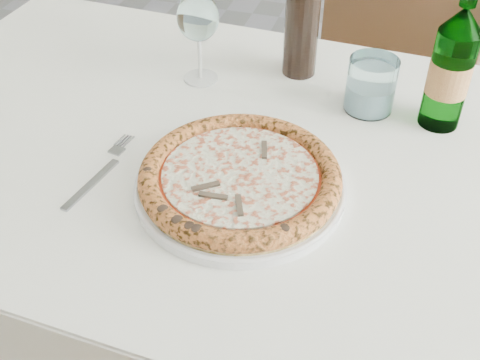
% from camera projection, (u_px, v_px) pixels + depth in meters
% --- Properties ---
extents(dining_table, '(1.38, 0.86, 0.76)m').
position_uv_depth(dining_table, '(258.00, 195.00, 1.01)').
color(dining_table, brown).
rests_on(dining_table, floor).
extents(chair_far, '(0.57, 0.57, 0.93)m').
position_uv_depth(chair_far, '(379.00, 62.00, 1.61)').
color(chair_far, brown).
rests_on(chair_far, floor).
extents(plate, '(0.31, 0.31, 0.02)m').
position_uv_depth(plate, '(240.00, 186.00, 0.87)').
color(plate, white).
rests_on(plate, dining_table).
extents(pizza, '(0.29, 0.29, 0.03)m').
position_uv_depth(pizza, '(240.00, 177.00, 0.86)').
color(pizza, '#E3C076').
rests_on(pizza, plate).
extents(fork, '(0.03, 0.18, 0.00)m').
position_uv_depth(fork, '(100.00, 172.00, 0.90)').
color(fork, '#8F929C').
rests_on(fork, dining_table).
extents(wine_glass, '(0.07, 0.07, 0.17)m').
position_uv_depth(wine_glass, '(198.00, 20.00, 1.04)').
color(wine_glass, silver).
rests_on(wine_glass, dining_table).
extents(tumbler, '(0.08, 0.08, 0.09)m').
position_uv_depth(tumbler, '(371.00, 88.00, 1.01)').
color(tumbler, white).
rests_on(tumbler, dining_table).
extents(beer_bottle, '(0.07, 0.07, 0.26)m').
position_uv_depth(beer_bottle, '(451.00, 68.00, 0.94)').
color(beer_bottle, '#318B34').
rests_on(beer_bottle, dining_table).
extents(wine_bottle, '(0.06, 0.06, 0.25)m').
position_uv_depth(wine_bottle, '(302.00, 18.00, 1.06)').
color(wine_bottle, black).
rests_on(wine_bottle, dining_table).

